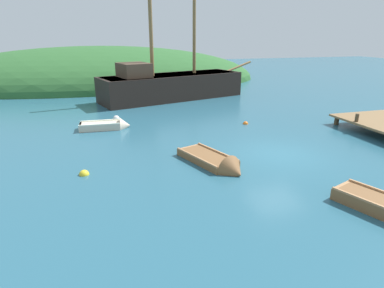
% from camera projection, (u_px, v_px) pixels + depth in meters
% --- Properties ---
extents(ground_plane, '(120.00, 120.00, 0.00)m').
position_uv_depth(ground_plane, '(278.00, 154.00, 15.04)').
color(ground_plane, '#285B70').
extents(shore_hill, '(38.79, 20.73, 8.27)m').
position_uv_depth(shore_hill, '(99.00, 82.00, 38.59)').
color(shore_hill, '#2D602D').
rests_on(shore_hill, ground).
extents(sailing_ship, '(15.05, 6.95, 13.21)m').
position_uv_depth(sailing_ship, '(171.00, 89.00, 27.87)').
color(sailing_ship, black).
rests_on(sailing_ship, ground).
extents(rowboat_far, '(2.38, 3.78, 1.22)m').
position_uv_depth(rowboat_far, '(217.00, 164.00, 13.66)').
color(rowboat_far, brown).
rests_on(rowboat_far, ground).
extents(rowboat_near_dock, '(2.97, 1.16, 1.00)m').
position_uv_depth(rowboat_near_dock, '(108.00, 127.00, 19.09)').
color(rowboat_near_dock, beige).
rests_on(rowboat_near_dock, ground).
extents(buoy_orange, '(0.33, 0.33, 0.33)m').
position_uv_depth(buoy_orange, '(245.00, 124.00, 20.16)').
color(buoy_orange, orange).
rests_on(buoy_orange, ground).
extents(buoy_yellow, '(0.40, 0.40, 0.40)m').
position_uv_depth(buoy_yellow, '(84.00, 175.00, 12.82)').
color(buoy_yellow, yellow).
rests_on(buoy_yellow, ground).
extents(buoy_white, '(0.44, 0.44, 0.44)m').
position_uv_depth(buoy_white, '(116.00, 119.00, 21.43)').
color(buoy_white, white).
rests_on(buoy_white, ground).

